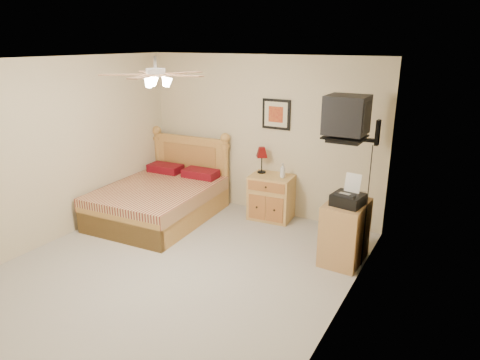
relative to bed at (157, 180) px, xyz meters
name	(u,v)px	position (x,y,z in m)	size (l,w,h in m)	color
floor	(178,268)	(1.22, -1.12, -0.63)	(4.50, 4.50, 0.00)	#A29C92
ceiling	(167,60)	(1.22, -1.12, 1.87)	(4.00, 4.50, 0.04)	white
wall_back	(261,136)	(1.22, 1.13, 0.62)	(4.00, 0.04, 2.50)	beige
wall_left	(57,151)	(-0.78, -1.12, 0.62)	(0.04, 4.50, 2.50)	beige
wall_right	(343,203)	(3.22, -1.12, 0.62)	(0.04, 4.50, 2.50)	beige
bed	(157,180)	(0.00, 0.00, 0.00)	(1.48, 1.95, 1.26)	#B57C39
nightstand	(271,197)	(1.55, 0.88, -0.28)	(0.65, 0.49, 0.71)	#BC8A44
table_lamp	(262,160)	(1.33, 0.95, 0.28)	(0.22, 0.22, 0.41)	#5C0808
lotion_bottle	(283,171)	(1.72, 0.88, 0.19)	(0.08, 0.09, 0.22)	silver
framed_picture	(276,114)	(1.49, 1.11, 0.99)	(0.46, 0.04, 0.46)	black
dresser	(345,232)	(2.95, 0.08, -0.23)	(0.47, 0.67, 0.79)	tan
fax_machine	(349,191)	(2.97, 0.01, 0.35)	(0.35, 0.37, 0.37)	black
magazine_lower	(350,197)	(2.92, 0.27, 0.18)	(0.22, 0.29, 0.03)	#BCAD94
magazine_upper	(353,194)	(2.95, 0.31, 0.20)	(0.17, 0.24, 0.02)	gray
wall_tv	(359,119)	(2.97, 0.22, 1.18)	(0.56, 0.46, 0.58)	black
ceiling_fan	(156,74)	(1.22, -1.32, 1.73)	(1.14, 1.14, 0.28)	white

